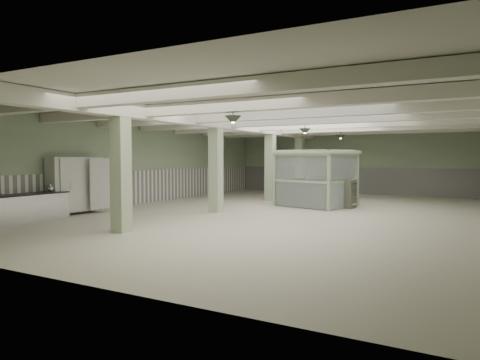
% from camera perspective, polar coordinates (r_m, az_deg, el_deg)
% --- Properties ---
extents(floor, '(20.00, 20.00, 0.00)m').
position_cam_1_polar(floor, '(16.11, 6.28, -4.38)').
color(floor, beige).
rests_on(floor, ground).
extents(ceiling, '(14.00, 20.00, 0.02)m').
position_cam_1_polar(ceiling, '(16.05, 6.35, 8.46)').
color(ceiling, beige).
rests_on(ceiling, wall_back).
extents(wall_back, '(14.00, 0.02, 3.60)m').
position_cam_1_polar(wall_back, '(25.53, 14.80, 2.30)').
color(wall_back, '#9BB38F').
rests_on(wall_back, floor).
extents(wall_front, '(14.00, 0.02, 3.60)m').
position_cam_1_polar(wall_front, '(7.70, -22.94, 0.78)').
color(wall_front, '#9BB38F').
rests_on(wall_front, floor).
extents(wall_left, '(0.02, 20.00, 3.60)m').
position_cam_1_polar(wall_left, '(19.71, -12.91, 2.15)').
color(wall_left, '#9BB38F').
rests_on(wall_left, floor).
extents(wainscot_left, '(0.05, 19.90, 1.50)m').
position_cam_1_polar(wainscot_left, '(19.74, -12.82, -0.90)').
color(wainscot_left, white).
rests_on(wainscot_left, floor).
extents(wainscot_back, '(13.90, 0.05, 1.50)m').
position_cam_1_polar(wainscot_back, '(25.53, 14.76, -0.05)').
color(wainscot_back, white).
rests_on(wainscot_back, floor).
extents(girder, '(0.45, 19.90, 0.40)m').
position_cam_1_polar(girder, '(17.13, -1.49, 7.40)').
color(girder, silver).
rests_on(girder, ceiling).
extents(beam_a, '(13.90, 0.35, 0.32)m').
position_cam_1_polar(beam_a, '(9.56, -11.14, 11.09)').
color(beam_a, silver).
rests_on(beam_a, ceiling).
extents(beam_b, '(13.90, 0.35, 0.32)m').
position_cam_1_polar(beam_b, '(11.58, -3.13, 9.71)').
color(beam_b, silver).
rests_on(beam_b, ceiling).
extents(beam_c, '(13.90, 0.35, 0.32)m').
position_cam_1_polar(beam_c, '(13.76, 2.39, 8.64)').
color(beam_c, silver).
rests_on(beam_c, ceiling).
extents(beam_d, '(13.90, 0.35, 0.32)m').
position_cam_1_polar(beam_d, '(16.04, 6.35, 7.82)').
color(beam_d, silver).
rests_on(beam_d, ceiling).
extents(beam_e, '(13.90, 0.35, 0.32)m').
position_cam_1_polar(beam_e, '(18.37, 9.30, 7.19)').
color(beam_e, silver).
rests_on(beam_e, ceiling).
extents(beam_f, '(13.90, 0.35, 0.32)m').
position_cam_1_polar(beam_f, '(20.74, 11.58, 6.68)').
color(beam_f, silver).
rests_on(beam_f, ceiling).
extents(beam_g, '(13.90, 0.35, 0.32)m').
position_cam_1_polar(beam_g, '(23.14, 13.39, 6.27)').
color(beam_g, silver).
rests_on(beam_g, ceiling).
extents(column_a, '(0.42, 0.42, 3.60)m').
position_cam_1_polar(column_a, '(12.25, -15.62, 1.65)').
color(column_a, '#B4C6A0').
rests_on(column_a, floor).
extents(column_b, '(0.42, 0.42, 3.60)m').
position_cam_1_polar(column_b, '(16.22, -3.25, 2.06)').
color(column_b, '#B4C6A0').
rests_on(column_b, floor).
extents(column_c, '(0.42, 0.42, 3.60)m').
position_cam_1_polar(column_c, '(20.65, 4.06, 2.25)').
color(column_c, '#B4C6A0').
rests_on(column_c, floor).
extents(column_d, '(0.42, 0.42, 3.60)m').
position_cam_1_polar(column_d, '(24.34, 7.95, 2.35)').
color(column_d, '#B4C6A0').
rests_on(column_d, floor).
extents(pendant_front, '(0.44, 0.44, 0.22)m').
position_cam_1_polar(pendant_front, '(11.29, -0.94, 8.00)').
color(pendant_front, '#304031').
rests_on(pendant_front, ceiling).
extents(pendant_mid, '(0.44, 0.44, 0.22)m').
position_cam_1_polar(pendant_mid, '(16.30, 8.64, 6.43)').
color(pendant_mid, '#304031').
rests_on(pendant_mid, ceiling).
extents(pendant_back, '(0.44, 0.44, 0.22)m').
position_cam_1_polar(pendant_back, '(21.06, 13.27, 5.60)').
color(pendant_back, '#304031').
rests_on(pendant_back, ceiling).
extents(pitcher_near, '(0.22, 0.25, 0.27)m').
position_cam_1_polar(pitcher_near, '(15.73, -23.94, -1.02)').
color(pitcher_near, silver).
rests_on(pitcher_near, prep_counter).
extents(pitcher_far, '(0.28, 0.30, 0.30)m').
position_cam_1_polar(pitcher_far, '(16.03, -23.84, -0.89)').
color(pitcher_far, silver).
rests_on(pitcher_far, prep_counter).
extents(walkin_cooler, '(0.82, 2.16, 1.98)m').
position_cam_1_polar(walkin_cooler, '(16.66, -21.00, -0.90)').
color(walkin_cooler, silver).
rests_on(walkin_cooler, floor).
extents(guard_booth, '(3.46, 3.14, 2.39)m').
position_cam_1_polar(guard_booth, '(18.46, 10.05, 1.59)').
color(guard_booth, '#A0B893').
rests_on(guard_booth, floor).
extents(filing_cabinet, '(0.46, 0.59, 1.16)m').
position_cam_1_polar(filing_cabinet, '(17.99, 14.40, -1.84)').
color(filing_cabinet, '#5E6251').
rests_on(filing_cabinet, floor).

